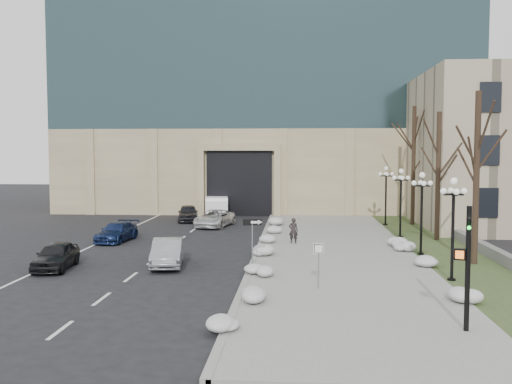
% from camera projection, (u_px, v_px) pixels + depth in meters
% --- Properties ---
extents(ground, '(160.00, 160.00, 0.00)m').
position_uv_depth(ground, '(260.00, 317.00, 20.40)').
color(ground, black).
rests_on(ground, ground).
extents(sidewalk, '(9.00, 40.00, 0.12)m').
position_uv_depth(sidewalk, '(334.00, 250.00, 34.07)').
color(sidewalk, '#969691').
rests_on(sidewalk, ground).
extents(curb, '(0.30, 40.00, 0.14)m').
position_uv_depth(curb, '(259.00, 248.00, 34.40)').
color(curb, '#969691').
rests_on(curb, ground).
extents(grass_strip, '(4.00, 40.00, 0.10)m').
position_uv_depth(grass_strip, '(444.00, 251.00, 33.60)').
color(grass_strip, '#344623').
rests_on(grass_strip, ground).
extents(stone_wall, '(0.50, 30.00, 0.70)m').
position_uv_depth(stone_wall, '(469.00, 241.00, 35.43)').
color(stone_wall, slate).
rests_on(stone_wall, ground).
extents(office_tower, '(40.00, 24.70, 36.00)m').
position_uv_depth(office_tower, '(268.00, 37.00, 62.59)').
color(office_tower, tan).
rests_on(office_tower, ground).
extents(car_a, '(2.04, 4.16, 1.37)m').
position_uv_depth(car_a, '(56.00, 256.00, 28.67)').
color(car_a, black).
rests_on(car_a, ground).
extents(car_b, '(2.12, 4.46, 1.41)m').
position_uv_depth(car_b, '(167.00, 253.00, 29.42)').
color(car_b, '#93969A').
rests_on(car_b, ground).
extents(car_c, '(2.15, 4.41, 1.24)m').
position_uv_depth(car_c, '(117.00, 232.00, 37.54)').
color(car_c, navy).
rests_on(car_c, ground).
extents(car_d, '(3.10, 5.10, 1.32)m').
position_uv_depth(car_d, '(214.00, 218.00, 44.81)').
color(car_d, silver).
rests_on(car_d, ground).
extents(car_e, '(2.39, 4.35, 1.40)m').
position_uv_depth(car_e, '(188.00, 213.00, 48.33)').
color(car_e, '#29292E').
rests_on(car_e, ground).
extents(pedestrian, '(0.60, 0.40, 1.62)m').
position_uv_depth(pedestrian, '(293.00, 231.00, 35.98)').
color(pedestrian, black).
rests_on(pedestrian, sidewalk).
extents(box_truck, '(2.78, 5.93, 1.81)m').
position_uv_depth(box_truck, '(216.00, 207.00, 52.06)').
color(box_truck, white).
rests_on(box_truck, ground).
extents(one_way_sign, '(0.97, 0.29, 2.58)m').
position_uv_depth(one_way_sign, '(255.00, 228.00, 28.17)').
color(one_way_sign, slate).
rests_on(one_way_sign, ground).
extents(keep_sign, '(0.44, 0.08, 2.04)m').
position_uv_depth(keep_sign, '(319.00, 256.00, 24.05)').
color(keep_sign, slate).
rests_on(keep_sign, ground).
extents(traffic_signal, '(0.72, 0.95, 4.18)m').
position_uv_depth(traffic_signal, '(466.00, 271.00, 18.33)').
color(traffic_signal, black).
rests_on(traffic_signal, ground).
extents(snow_clump_a, '(1.10, 1.60, 0.36)m').
position_uv_depth(snow_clump_a, '(228.00, 329.00, 18.09)').
color(snow_clump_a, silver).
rests_on(snow_clump_a, sidewalk).
extents(snow_clump_b, '(1.10, 1.60, 0.36)m').
position_uv_depth(snow_clump_b, '(255.00, 295.00, 22.29)').
color(snow_clump_b, silver).
rests_on(snow_clump_b, sidewalk).
extents(snow_clump_c, '(1.10, 1.60, 0.36)m').
position_uv_depth(snow_clump_c, '(262.00, 271.00, 26.92)').
color(snow_clump_c, silver).
rests_on(snow_clump_c, sidewalk).
extents(snow_clump_d, '(1.10, 1.60, 0.36)m').
position_uv_depth(snow_clump_d, '(262.00, 251.00, 32.13)').
color(snow_clump_d, silver).
rests_on(snow_clump_d, sidewalk).
extents(snow_clump_e, '(1.10, 1.60, 0.36)m').
position_uv_depth(snow_clump_e, '(270.00, 240.00, 36.32)').
color(snow_clump_e, silver).
rests_on(snow_clump_e, sidewalk).
extents(snow_clump_f, '(1.10, 1.60, 0.36)m').
position_uv_depth(snow_clump_f, '(273.00, 230.00, 40.82)').
color(snow_clump_f, silver).
rests_on(snow_clump_f, sidewalk).
extents(snow_clump_g, '(1.10, 1.60, 0.36)m').
position_uv_depth(snow_clump_g, '(272.00, 223.00, 45.08)').
color(snow_clump_g, silver).
rests_on(snow_clump_g, sidewalk).
extents(snow_clump_h, '(1.10, 1.60, 0.36)m').
position_uv_depth(snow_clump_h, '(461.00, 295.00, 22.27)').
color(snow_clump_h, silver).
rests_on(snow_clump_h, sidewalk).
extents(snow_clump_i, '(1.10, 1.60, 0.36)m').
position_uv_depth(snow_clump_i, '(422.00, 261.00, 29.20)').
color(snow_clump_i, silver).
rests_on(snow_clump_i, sidewalk).
extents(snow_clump_j, '(1.10, 1.60, 0.36)m').
position_uv_depth(snow_clump_j, '(398.00, 244.00, 34.69)').
color(snow_clump_j, silver).
rests_on(snow_clump_j, sidewalk).
extents(snow_clump_k, '(1.10, 1.60, 0.36)m').
position_uv_depth(snow_clump_k, '(404.00, 248.00, 33.27)').
color(snow_clump_k, silver).
rests_on(snow_clump_k, sidewalk).
extents(lamppost_a, '(1.18, 1.18, 4.76)m').
position_uv_depth(lamppost_a, '(453.00, 215.00, 25.55)').
color(lamppost_a, black).
rests_on(lamppost_a, ground).
extents(lamppost_b, '(1.18, 1.18, 4.76)m').
position_uv_depth(lamppost_b, '(422.00, 202.00, 32.02)').
color(lamppost_b, black).
rests_on(lamppost_b, ground).
extents(lamppost_c, '(1.18, 1.18, 4.76)m').
position_uv_depth(lamppost_c, '(401.00, 194.00, 38.48)').
color(lamppost_c, black).
rests_on(lamppost_c, ground).
extents(lamppost_d, '(1.18, 1.18, 4.76)m').
position_uv_depth(lamppost_d, '(386.00, 188.00, 44.95)').
color(lamppost_d, black).
rests_on(lamppost_d, ground).
extents(tree_near, '(3.20, 3.20, 9.00)m').
position_uv_depth(tree_near, '(477.00, 153.00, 29.18)').
color(tree_near, black).
rests_on(tree_near, ground).
extents(tree_mid, '(3.20, 3.20, 8.50)m').
position_uv_depth(tree_mid, '(438.00, 158.00, 37.16)').
color(tree_mid, black).
rests_on(tree_mid, ground).
extents(tree_far, '(3.20, 3.20, 9.50)m').
position_uv_depth(tree_far, '(414.00, 149.00, 45.07)').
color(tree_far, black).
rests_on(tree_far, ground).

